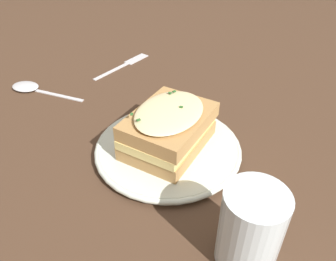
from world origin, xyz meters
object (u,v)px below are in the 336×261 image
object	(u,v)px
dinner_plate	(168,148)
sandwich	(169,128)
spoon	(29,87)
water_glass	(250,229)
fork	(127,63)

from	to	relation	value
dinner_plate	sandwich	size ratio (longest dim) A/B	1.41
dinner_plate	sandwich	xyz separation A→B (m)	(-0.00, -0.00, 0.04)
sandwich	spoon	xyz separation A→B (m)	(0.35, 0.09, -0.04)
dinner_plate	water_glass	xyz separation A→B (m)	(-0.20, 0.05, 0.04)
dinner_plate	sandwich	distance (m)	0.04
fork	spoon	xyz separation A→B (m)	(0.03, 0.23, 0.00)
sandwich	water_glass	world-z (taller)	water_glass
fork	dinner_plate	bearing A→B (deg)	-35.26
water_glass	spoon	xyz separation A→B (m)	(0.54, 0.03, -0.05)
dinner_plate	spoon	xyz separation A→B (m)	(0.35, 0.09, -0.00)
sandwich	water_glass	bearing A→B (deg)	164.58
water_glass	fork	world-z (taller)	water_glass
spoon	dinner_plate	bearing A→B (deg)	-103.65
sandwich	dinner_plate	bearing A→B (deg)	9.74
sandwich	spoon	size ratio (longest dim) A/B	1.01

